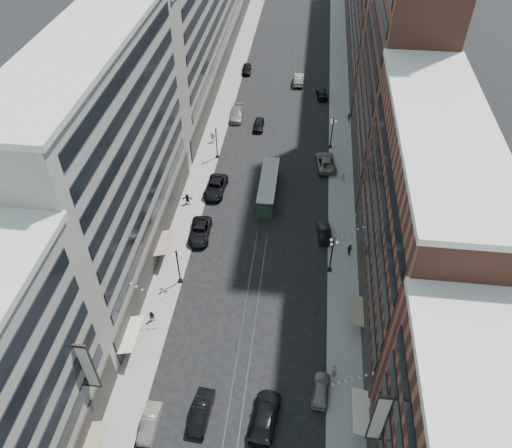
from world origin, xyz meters
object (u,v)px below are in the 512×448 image
at_px(car_9, 247,69).
at_px(pedestrian_8, 343,177).
at_px(car_11, 325,162).
at_px(pedestrian_5, 187,199).
at_px(car_7, 215,187).
at_px(car_8, 237,114).
at_px(streetcar, 268,188).
at_px(car_13, 259,125).
at_px(lamppost_se_far, 332,254).
at_px(car_12, 322,94).
at_px(pedestrian_4, 334,371).
at_px(pedestrian_6, 213,137).
at_px(car_2, 200,232).
at_px(pedestrian_7, 350,249).
at_px(lamppost_se_mid, 332,132).
at_px(car_4, 321,390).
at_px(car_10, 324,232).
at_px(lamppost_sw_mid, 216,142).
at_px(pedestrian_9, 349,118).
at_px(car_6, 265,417).
at_px(lamppost_sw_far, 178,265).
at_px(car_1, 150,423).
at_px(car_5, 201,412).
at_px(car_14, 299,79).
at_px(pedestrian_2, 152,317).

distance_m(car_9, pedestrian_8, 40.63).
relative_size(car_11, pedestrian_5, 3.64).
bearing_deg(car_7, car_8, 92.86).
xyz_separation_m(streetcar, car_13, (-3.46, 18.59, -0.68)).
bearing_deg(lamppost_se_far, car_12, 92.17).
xyz_separation_m(pedestrian_4, pedestrian_6, (-20.40, 42.35, 0.06)).
distance_m(car_2, pedestrian_7, 20.20).
height_order(lamppost_se_mid, car_4, lamppost_se_mid).
bearing_deg(pedestrian_8, car_10, 65.27).
relative_size(lamppost_sw_mid, car_8, 0.97).
bearing_deg(car_12, pedestrian_9, 111.90).
bearing_deg(car_9, car_6, -85.40).
relative_size(car_11, pedestrian_6, 3.21).
distance_m(lamppost_sw_far, car_1, 18.61).
bearing_deg(car_5, car_12, 84.43).
bearing_deg(pedestrian_5, car_4, -60.49).
distance_m(streetcar, car_10, 11.50).
xyz_separation_m(car_1, car_11, (16.36, 45.10, 0.16)).
xyz_separation_m(lamppost_se_mid, pedestrian_5, (-20.71, -17.09, -2.09)).
distance_m(car_1, pedestrian_8, 45.43).
xyz_separation_m(car_7, car_9, (-0.45, 40.24, -0.09)).
distance_m(streetcar, car_6, 35.03).
height_order(car_5, car_12, car_5).
xyz_separation_m(streetcar, pedestrian_5, (-11.51, -3.37, -0.40)).
distance_m(car_12, pedestrian_7, 42.56).
height_order(lamppost_sw_mid, car_13, lamppost_sw_mid).
relative_size(car_6, car_7, 0.99).
bearing_deg(car_10, streetcar, -49.84).
bearing_deg(pedestrian_7, car_6, 124.66).
distance_m(car_5, pedestrian_7, 28.37).
bearing_deg(car_5, car_14, 88.83).
bearing_deg(lamppost_se_far, lamppost_sw_mid, 128.66).
height_order(pedestrian_4, car_8, pedestrian_4).
relative_size(car_1, car_4, 1.00).
bearing_deg(pedestrian_6, car_12, -136.27).
xyz_separation_m(lamppost_se_mid, pedestrian_4, (0.49, -42.92, -2.03)).
bearing_deg(lamppost_sw_far, car_2, 84.62).
height_order(lamppost_sw_mid, car_7, lamppost_sw_mid).
height_order(car_9, pedestrian_5, pedestrian_5).
bearing_deg(car_1, pedestrian_4, 23.70).
distance_m(lamppost_se_far, car_5, 24.36).
xyz_separation_m(lamppost_sw_far, car_11, (17.60, 26.68, -2.23)).
xyz_separation_m(lamppost_sw_mid, car_4, (17.60, -40.04, -2.36)).
distance_m(car_7, car_9, 40.24).
bearing_deg(car_1, car_8, 90.55).
bearing_deg(car_13, pedestrian_7, -63.01).
distance_m(car_14, pedestrian_6, 26.97).
bearing_deg(car_7, car_1, -86.86).
relative_size(car_4, pedestrian_2, 2.75).
xyz_separation_m(lamppost_sw_far, pedestrian_2, (-1.85, -6.22, -2.16)).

